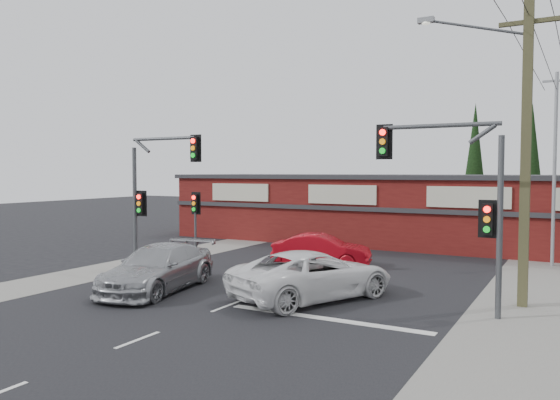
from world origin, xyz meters
The scene contains 17 objects.
ground centered at (0.00, 0.00, 0.00)m, with size 120.00×120.00×0.00m, color black.
road_strip centered at (0.00, 5.00, 0.01)m, with size 14.00×70.00×0.01m, color black.
verge_left centered at (-8.50, 5.00, 0.01)m, with size 3.00×70.00×0.02m, color gray.
verge_right centered at (8.50, 5.00, 0.01)m, with size 3.00×70.00×0.02m, color gray.
stop_line centered at (3.50, -1.50, 0.01)m, with size 6.50×0.35×0.01m, color silver.
white_suv centered at (1.99, 0.70, 0.84)m, with size 2.79×6.05×1.68m, color white.
silver_suv centered at (-3.63, -0.89, 0.84)m, with size 2.34×5.76×1.67m, color #A4A6A9.
red_sedan centered at (-0.47, 6.83, 0.75)m, with size 1.58×4.55×1.50m, color #B30B16.
lane_dashes centered at (0.00, 6.45, 0.01)m, with size 0.12×50.49×0.01m.
shop_building centered at (-0.99, 16.99, 2.13)m, with size 27.30×8.40×4.22m.
conifer_near centered at (3.50, 24.00, 5.48)m, with size 1.80×1.80×9.25m.
conifer_far centered at (7.00, 26.00, 5.48)m, with size 1.80×1.80×9.25m.
traffic_mast_left centered at (-6.43, 2.00, 3.93)m, with size 3.77×0.27×5.97m.
traffic_mast_right centered at (6.86, 1.00, 3.95)m, with size 3.96×0.27×5.97m.
pedestal_signal centered at (-7.20, 6.01, 2.41)m, with size 0.55×0.27×3.38m.
utility_pole centered at (8.36, 2.99, 5.40)m, with size 4.38×0.59×10.00m.
steel_pole centered at (9.00, 12.00, 4.70)m, with size 1.20×0.16×9.00m.
Camera 1 is at (10.07, -16.30, 4.43)m, focal length 35.00 mm.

